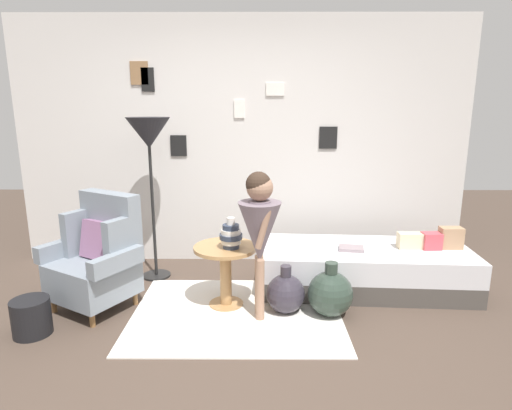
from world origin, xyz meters
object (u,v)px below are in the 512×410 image
Objects in this scene: daybed at (365,268)px; person_child at (260,226)px; demijohn_near at (285,293)px; magazine_basket at (31,317)px; vase_striped at (231,236)px; book_on_daybed at (351,248)px; side_table at (226,264)px; armchair at (98,257)px; floor_lamp at (149,139)px; demijohn_far at (330,293)px.

daybed is 1.29m from person_child.
demijohn_near reaches higher than magazine_basket.
daybed is 1.38m from vase_striped.
book_on_daybed is (0.84, 0.52, -0.36)m from person_child.
magazine_basket is at bearing -161.19° from side_table.
armchair is 1.18m from floor_lamp.
vase_striped is 0.94m from demijohn_far.
demijohn_near is 1.46× the size of magazine_basket.
person_child is at bearing -157.85° from demijohn_near.
demijohn_far is at bearing -127.99° from daybed.
armchair is 0.50× the size of daybed.
armchair is 0.81× the size of person_child.
armchair reaches higher than magazine_basket.
book_on_daybed is at bearing 18.09° from vase_striped.
daybed is 0.92m from demijohn_near.
vase_striped is 0.57× the size of demijohn_far.
magazine_basket is (-1.43, -0.49, -0.24)m from side_table.
floor_lamp is (-0.81, 0.68, 0.74)m from vase_striped.
demijohn_near is at bearing -30.99° from floor_lamp.
person_child reaches higher than book_on_daybed.
book_on_daybed is 0.54× the size of demijohn_near.
person_child reaches higher than demijohn_near.
daybed is at bearing -7.56° from floor_lamp.
book_on_daybed is at bearing 17.25° from magazine_basket.
person_child is (1.05, -0.85, -0.60)m from floor_lamp.
side_table reaches higher than demijohn_far.
book_on_daybed is 0.80m from demijohn_near.
demijohn_far is at bearing -118.82° from book_on_daybed.
vase_striped reaches higher than magazine_basket.
person_child is 2.94× the size of demijohn_near.
book_on_daybed is at bearing 34.35° from demijohn_near.
vase_striped is at bearing 170.57° from demijohn_near.
demijohn_near is (-0.78, -0.49, -0.03)m from daybed.
vase_striped is 1.16m from book_on_daybed.
book_on_daybed is (-0.16, -0.06, 0.22)m from daybed.
floor_lamp reaches higher than book_on_daybed.
armchair is at bearing 175.66° from demijohn_near.
daybed is 1.62× the size of person_child.
daybed is 0.68m from demijohn_far.
demijohn_near is (0.22, 0.09, -0.61)m from person_child.
magazine_basket is at bearing -170.78° from person_child.
demijohn_near is 1.97m from magazine_basket.
floor_lamp reaches higher than person_child.
demijohn_near is at bearing -148.10° from daybed.
floor_lamp is at bearing 59.23° from magazine_basket.
demijohn_far reaches higher than book_on_daybed.
magazine_basket is (-0.67, -1.13, -1.24)m from floor_lamp.
side_table is 1.53m from magazine_basket.
magazine_basket is (-1.93, -0.37, -0.03)m from demijohn_near.
demijohn_far is (-0.26, -0.48, -0.22)m from book_on_daybed.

